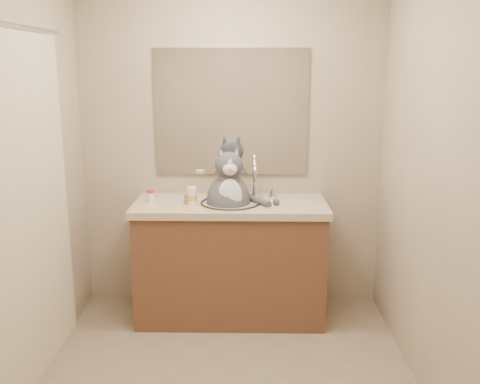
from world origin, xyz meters
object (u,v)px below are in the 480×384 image
cat (229,198)px  grey_canister (187,200)px  pill_bottle_redcap (151,196)px  pill_bottle_orange (192,196)px

cat → grey_canister: cat is taller
pill_bottle_redcap → cat: bearing=-1.6°
pill_bottle_redcap → grey_canister: pill_bottle_redcap is taller
pill_bottle_orange → grey_canister: size_ratio=1.88×
pill_bottle_orange → grey_canister: bearing=-175.5°
cat → pill_bottle_orange: bearing=179.9°
cat → pill_bottle_redcap: (-0.55, 0.02, 0.01)m
cat → grey_canister: bearing=179.5°
cat → grey_canister: (-0.29, -0.04, -0.01)m
grey_canister → pill_bottle_redcap: bearing=168.6°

